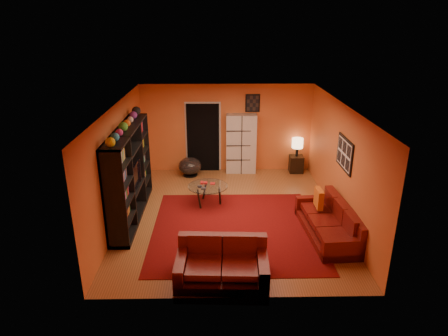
{
  "coord_description": "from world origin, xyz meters",
  "views": [
    {
      "loc": [
        -0.29,
        -8.44,
        4.36
      ],
      "look_at": [
        -0.13,
        0.1,
        1.14
      ],
      "focal_mm": 32.0,
      "sensor_mm": 36.0,
      "label": 1
    }
  ],
  "objects_px": {
    "tv": "(131,177)",
    "side_table": "(296,164)",
    "entertainment_unit": "(130,174)",
    "loveseat": "(222,263)",
    "bowl_chair": "(190,166)",
    "coffee_table": "(208,188)",
    "sofa": "(332,223)",
    "storage_cabinet": "(241,144)",
    "table_lamp": "(298,144)"
  },
  "relations": [
    {
      "from": "sofa",
      "to": "coffee_table",
      "type": "height_order",
      "value": "sofa"
    },
    {
      "from": "coffee_table",
      "to": "side_table",
      "type": "relative_size",
      "value": 1.96
    },
    {
      "from": "sofa",
      "to": "storage_cabinet",
      "type": "relative_size",
      "value": 1.23
    },
    {
      "from": "entertainment_unit",
      "to": "tv",
      "type": "xyz_separation_m",
      "value": [
        0.05,
        -0.06,
        -0.05
      ]
    },
    {
      "from": "sofa",
      "to": "bowl_chair",
      "type": "xyz_separation_m",
      "value": [
        -3.22,
        3.48,
        0.01
      ]
    },
    {
      "from": "entertainment_unit",
      "to": "table_lamp",
      "type": "height_order",
      "value": "entertainment_unit"
    },
    {
      "from": "coffee_table",
      "to": "storage_cabinet",
      "type": "height_order",
      "value": "storage_cabinet"
    },
    {
      "from": "side_table",
      "to": "table_lamp",
      "type": "distance_m",
      "value": 0.64
    },
    {
      "from": "loveseat",
      "to": "storage_cabinet",
      "type": "relative_size",
      "value": 0.94
    },
    {
      "from": "tv",
      "to": "coffee_table",
      "type": "bearing_deg",
      "value": -69.99
    },
    {
      "from": "entertainment_unit",
      "to": "tv",
      "type": "relative_size",
      "value": 3.09
    },
    {
      "from": "coffee_table",
      "to": "sofa",
      "type": "bearing_deg",
      "value": -30.22
    },
    {
      "from": "loveseat",
      "to": "bowl_chair",
      "type": "bearing_deg",
      "value": 12.69
    },
    {
      "from": "sofa",
      "to": "side_table",
      "type": "distance_m",
      "value": 3.74
    },
    {
      "from": "loveseat",
      "to": "bowl_chair",
      "type": "xyz_separation_m",
      "value": [
        -0.87,
        4.91,
        0.01
      ]
    },
    {
      "from": "entertainment_unit",
      "to": "bowl_chair",
      "type": "xyz_separation_m",
      "value": [
        1.19,
        2.5,
        -0.76
      ]
    },
    {
      "from": "tv",
      "to": "loveseat",
      "type": "bearing_deg",
      "value": -139.48
    },
    {
      "from": "loveseat",
      "to": "bowl_chair",
      "type": "relative_size",
      "value": 2.47
    },
    {
      "from": "sofa",
      "to": "coffee_table",
      "type": "relative_size",
      "value": 2.21
    },
    {
      "from": "loveseat",
      "to": "table_lamp",
      "type": "relative_size",
      "value": 3.02
    },
    {
      "from": "storage_cabinet",
      "to": "bowl_chair",
      "type": "distance_m",
      "value": 1.65
    },
    {
      "from": "storage_cabinet",
      "to": "entertainment_unit",
      "type": "bearing_deg",
      "value": -131.82
    },
    {
      "from": "storage_cabinet",
      "to": "bowl_chair",
      "type": "bearing_deg",
      "value": -166.6
    },
    {
      "from": "bowl_chair",
      "to": "sofa",
      "type": "bearing_deg",
      "value": -47.28
    },
    {
      "from": "coffee_table",
      "to": "tv",
      "type": "bearing_deg",
      "value": -159.99
    },
    {
      "from": "tv",
      "to": "coffee_table",
      "type": "relative_size",
      "value": 0.99
    },
    {
      "from": "entertainment_unit",
      "to": "table_lamp",
      "type": "xyz_separation_m",
      "value": [
        4.36,
        2.75,
        -0.16
      ]
    },
    {
      "from": "loveseat",
      "to": "bowl_chair",
      "type": "height_order",
      "value": "loveseat"
    },
    {
      "from": "tv",
      "to": "table_lamp",
      "type": "distance_m",
      "value": 5.14
    },
    {
      "from": "entertainment_unit",
      "to": "side_table",
      "type": "xyz_separation_m",
      "value": [
        4.36,
        2.75,
        -0.8
      ]
    },
    {
      "from": "entertainment_unit",
      "to": "loveseat",
      "type": "relative_size",
      "value": 1.82
    },
    {
      "from": "storage_cabinet",
      "to": "side_table",
      "type": "height_order",
      "value": "storage_cabinet"
    },
    {
      "from": "tv",
      "to": "table_lamp",
      "type": "height_order",
      "value": "tv"
    },
    {
      "from": "coffee_table",
      "to": "side_table",
      "type": "distance_m",
      "value": 3.41
    },
    {
      "from": "entertainment_unit",
      "to": "table_lamp",
      "type": "distance_m",
      "value": 5.16
    },
    {
      "from": "sofa",
      "to": "tv",
      "type": "bearing_deg",
      "value": 164.06
    },
    {
      "from": "entertainment_unit",
      "to": "loveseat",
      "type": "height_order",
      "value": "entertainment_unit"
    },
    {
      "from": "tv",
      "to": "side_table",
      "type": "height_order",
      "value": "tv"
    },
    {
      "from": "storage_cabinet",
      "to": "coffee_table",
      "type": "bearing_deg",
      "value": -110.83
    },
    {
      "from": "sofa",
      "to": "side_table",
      "type": "xyz_separation_m",
      "value": [
        -0.05,
        3.73,
        -0.04
      ]
    },
    {
      "from": "storage_cabinet",
      "to": "side_table",
      "type": "bearing_deg",
      "value": 0.43
    },
    {
      "from": "tv",
      "to": "bowl_chair",
      "type": "xyz_separation_m",
      "value": [
        1.14,
        2.56,
        -0.71
      ]
    },
    {
      "from": "side_table",
      "to": "loveseat",
      "type": "bearing_deg",
      "value": -113.96
    },
    {
      "from": "sofa",
      "to": "loveseat",
      "type": "bearing_deg",
      "value": -152.6
    },
    {
      "from": "tv",
      "to": "storage_cabinet",
      "type": "distance_m",
      "value": 3.9
    },
    {
      "from": "tv",
      "to": "side_table",
      "type": "relative_size",
      "value": 1.94
    },
    {
      "from": "loveseat",
      "to": "storage_cabinet",
      "type": "bearing_deg",
      "value": -4.34
    },
    {
      "from": "loveseat",
      "to": "coffee_table",
      "type": "relative_size",
      "value": 1.68
    },
    {
      "from": "loveseat",
      "to": "table_lamp",
      "type": "distance_m",
      "value": 5.68
    },
    {
      "from": "sofa",
      "to": "storage_cabinet",
      "type": "distance_m",
      "value": 4.19
    }
  ]
}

